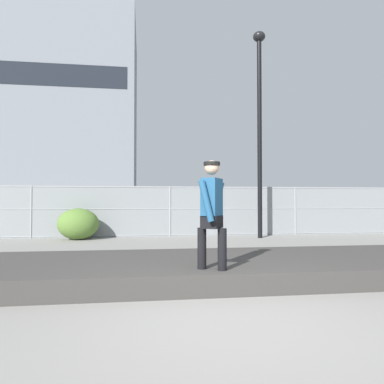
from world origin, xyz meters
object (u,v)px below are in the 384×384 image
at_px(shrub_left, 78,224).
at_px(street_lamp, 259,110).
at_px(skater, 212,214).
at_px(parked_car_far, 308,211).
at_px(parked_car_mid, 182,211).
at_px(parked_car_near, 56,212).
at_px(skateboard, 212,287).

bearing_deg(shrub_left, street_lamp, -2.71).
distance_m(street_lamp, shrub_left, 7.47).
bearing_deg(street_lamp, skater, -113.93).
bearing_deg(shrub_left, parked_car_far, 21.43).
xyz_separation_m(parked_car_mid, shrub_left, (-4.04, -4.40, -0.31)).
bearing_deg(shrub_left, skater, -66.90).
bearing_deg(parked_car_far, street_lamp, -132.36).
distance_m(street_lamp, parked_car_mid, 6.40).
bearing_deg(shrub_left, parked_car_near, 112.26).
distance_m(parked_car_near, parked_car_far, 11.86).
bearing_deg(parked_car_near, street_lamp, -28.65).
height_order(parked_car_near, parked_car_mid, same).
bearing_deg(shrub_left, parked_car_mid, 47.49).
bearing_deg(skater, street_lamp, 66.07).
height_order(skateboard, parked_car_near, parked_car_near).
bearing_deg(parked_car_near, parked_car_mid, 3.65).
xyz_separation_m(street_lamp, parked_car_mid, (-2.25, 4.70, -3.71)).
relative_size(parked_car_near, shrub_left, 3.23).
relative_size(skateboard, parked_car_far, 0.18).
xyz_separation_m(skater, street_lamp, (3.14, 7.07, 3.44)).
xyz_separation_m(skater, parked_car_near, (-4.80, 11.41, -0.27)).
distance_m(skateboard, skater, 1.06).
bearing_deg(parked_car_far, shrub_left, -158.57).
distance_m(parked_car_near, parked_car_mid, 5.70).
distance_m(skater, parked_car_far, 13.39).
bearing_deg(skateboard, street_lamp, 66.07).
xyz_separation_m(parked_car_near, shrub_left, (1.65, -4.04, -0.31)).
height_order(skateboard, street_lamp, street_lamp).
xyz_separation_m(street_lamp, shrub_left, (-6.28, 0.30, -4.02)).
bearing_deg(skater, parked_car_near, 112.80).
height_order(parked_car_near, parked_car_far, same).
height_order(skateboard, parked_car_far, parked_car_far).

